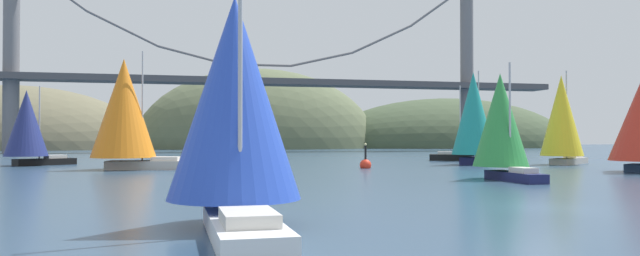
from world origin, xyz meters
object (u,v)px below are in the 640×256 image
sailboat_yellow_sail (562,118)px  channel_buoy (366,164)px  sailboat_teal_sail (474,117)px  sailboat_orange_sail (125,111)px  sailboat_green_sail (501,123)px  sailboat_navy_sail (28,126)px  sailboat_white_mainsail (471,121)px  sailboat_blue_spinnaker (235,105)px

sailboat_yellow_sail → channel_buoy: sailboat_yellow_sail is taller
sailboat_teal_sail → sailboat_yellow_sail: 9.51m
sailboat_orange_sail → sailboat_green_sail: bearing=-35.3°
sailboat_navy_sail → channel_buoy: 35.21m
sailboat_white_mainsail → sailboat_green_sail: 32.75m
sailboat_orange_sail → channel_buoy: 22.83m
sailboat_blue_spinnaker → sailboat_green_sail: bearing=41.4°
sailboat_white_mainsail → sailboat_orange_sail: 41.63m
sailboat_yellow_sail → sailboat_white_mainsail: bearing=111.5°
sailboat_yellow_sail → channel_buoy: 23.26m
sailboat_yellow_sail → sailboat_orange_sail: 44.80m
sailboat_teal_sail → channel_buoy: 14.75m
sailboat_white_mainsail → sailboat_teal_sail: size_ratio=0.93×
sailboat_blue_spinnaker → sailboat_navy_sail: sailboat_blue_spinnaker is taller
sailboat_navy_sail → sailboat_blue_spinnaker: bearing=-69.6°
sailboat_blue_spinnaker → sailboat_navy_sail: (-17.37, 46.65, 0.11)m
sailboat_white_mainsail → sailboat_teal_sail: bearing=-115.6°
sailboat_navy_sail → sailboat_teal_sail: 46.86m
sailboat_green_sail → sailboat_teal_sail: size_ratio=0.79×
sailboat_teal_sail → channel_buoy: sailboat_teal_sail is taller
sailboat_white_mainsail → channel_buoy: 23.15m
sailboat_white_mainsail → sailboat_blue_spinnaker: (-33.35, -47.70, -0.88)m
sailboat_green_sail → sailboat_white_mainsail: bearing=66.1°
sailboat_white_mainsail → sailboat_navy_sail: bearing=-178.8°
sailboat_green_sail → sailboat_orange_sail: (-26.94, 19.05, 1.38)m
sailboat_navy_sail → sailboat_teal_sail: bearing=-10.8°
sailboat_white_mainsail → sailboat_orange_sail: size_ratio=0.87×
sailboat_teal_sail → sailboat_yellow_sail: (9.31, -1.92, -0.12)m
sailboat_yellow_sail → sailboat_orange_sail: bearing=178.9°
sailboat_navy_sail → sailboat_orange_sail: bearing=-43.0°
channel_buoy → sailboat_white_mainsail: bearing=37.2°
sailboat_orange_sail → sailboat_blue_spinnaker: bearing=-79.5°
sailboat_green_sail → sailboat_navy_sail: sailboat_navy_sail is taller
sailboat_yellow_sail → channel_buoy: size_ratio=3.88×
sailboat_green_sail → sailboat_navy_sail: bearing=142.4°
sailboat_blue_spinnaker → sailboat_teal_sail: bearing=52.9°
sailboat_green_sail → sailboat_yellow_sail: size_ratio=0.79×
sailboat_white_mainsail → sailboat_green_sail: (-13.24, -29.94, -0.94)m
sailboat_green_sail → sailboat_teal_sail: sailboat_teal_sail is taller
sailboat_navy_sail → sailboat_white_mainsail: bearing=1.2°
sailboat_navy_sail → sailboat_teal_sail: (46.03, -8.75, 0.98)m
sailboat_teal_sail → sailboat_white_mainsail: bearing=64.4°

